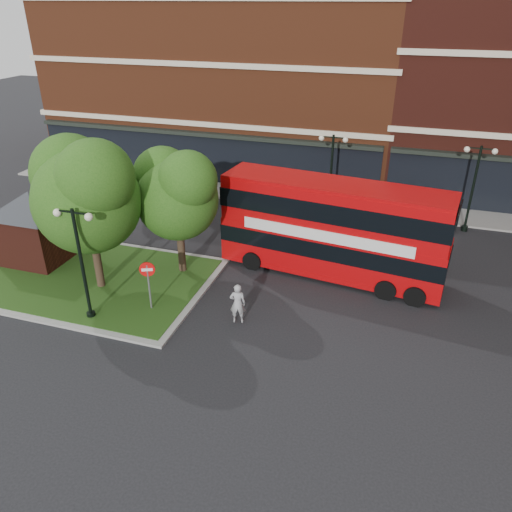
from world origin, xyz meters
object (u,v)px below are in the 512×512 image
(car_silver, at_px, (251,196))
(car_white, at_px, (419,215))
(woman, at_px, (238,303))
(bus, at_px, (333,223))

(car_silver, height_order, car_white, car_white)
(woman, relative_size, car_silver, 0.47)
(bus, xyz_separation_m, car_silver, (-6.45, 7.37, -2.02))
(bus, xyz_separation_m, car_white, (4.02, 7.37, -1.99))
(bus, distance_m, car_white, 8.62)
(woman, bearing_deg, bus, -132.75)
(car_white, bearing_deg, bus, 151.42)
(car_silver, relative_size, car_white, 0.92)
(bus, bearing_deg, car_silver, 138.37)
(car_silver, xyz_separation_m, car_white, (10.46, 0.00, 0.03))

